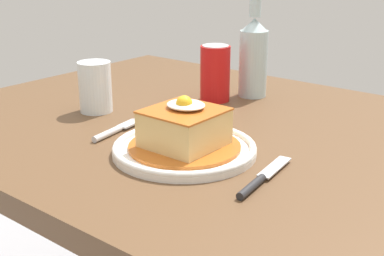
{
  "coord_description": "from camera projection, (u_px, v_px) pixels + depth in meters",
  "views": [
    {
      "loc": [
        0.47,
        -0.78,
        1.08
      ],
      "look_at": [
        -0.06,
        -0.13,
        0.78
      ],
      "focal_mm": 49.67,
      "sensor_mm": 36.0,
      "label": 1
    }
  ],
  "objects": [
    {
      "name": "dining_table",
      "position": [
        258.0,
        191.0,
        1.0
      ],
      "size": [
        1.35,
        0.84,
        0.74
      ],
      "color": "brown",
      "rests_on": "ground_plane"
    },
    {
      "name": "main_plate",
      "position": [
        184.0,
        149.0,
        0.89
      ],
      "size": [
        0.24,
        0.24,
        0.02
      ],
      "color": "white",
      "rests_on": "dining_table"
    },
    {
      "name": "sandwich_meal",
      "position": [
        184.0,
        130.0,
        0.88
      ],
      "size": [
        0.19,
        0.19,
        0.09
      ],
      "color": "#B75B1E",
      "rests_on": "main_plate"
    },
    {
      "name": "fork",
      "position": [
        115.0,
        130.0,
        0.98
      ],
      "size": [
        0.04,
        0.14,
        0.01
      ],
      "color": "silver",
      "rests_on": "dining_table"
    },
    {
      "name": "knife",
      "position": [
        259.0,
        181.0,
        0.77
      ],
      "size": [
        0.04,
        0.17,
        0.01
      ],
      "color": "#262628",
      "rests_on": "dining_table"
    },
    {
      "name": "soda_can",
      "position": [
        215.0,
        73.0,
        1.17
      ],
      "size": [
        0.07,
        0.07,
        0.12
      ],
      "color": "red",
      "rests_on": "dining_table"
    },
    {
      "name": "beer_bottle_clear",
      "position": [
        254.0,
        53.0,
        1.19
      ],
      "size": [
        0.06,
        0.06,
        0.27
      ],
      "color": "#ADC6CC",
      "rests_on": "dining_table"
    },
    {
      "name": "drinking_glass",
      "position": [
        95.0,
        90.0,
        1.1
      ],
      "size": [
        0.07,
        0.07,
        0.1
      ],
      "color": "gold",
      "rests_on": "dining_table"
    }
  ]
}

